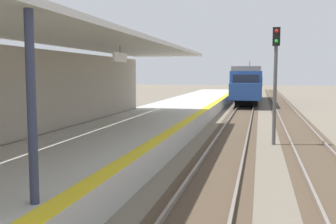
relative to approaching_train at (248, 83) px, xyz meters
name	(u,v)px	position (x,y,z in m)	size (l,w,h in m)	color
station_platform	(131,134)	(-4.40, -27.84, -1.73)	(5.00, 80.00, 0.91)	#B7B5AD
station_building_with_canopy	(45,88)	(-6.20, -32.04, 0.48)	(4.85, 24.00, 4.43)	#4C4C4C
track_pair_nearest_platform	(234,133)	(0.00, -23.84, -2.13)	(2.34, 120.00, 0.16)	#4C3D2D
track_pair_middle	(302,135)	(3.40, -23.84, -2.13)	(2.34, 120.00, 0.16)	#4C3D2D
approaching_train	(248,83)	(0.00, 0.00, 0.00)	(2.93, 19.60, 4.76)	navy
rail_signal_post	(275,73)	(1.92, -26.67, 1.02)	(0.32, 0.34, 5.20)	#4C4C4C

